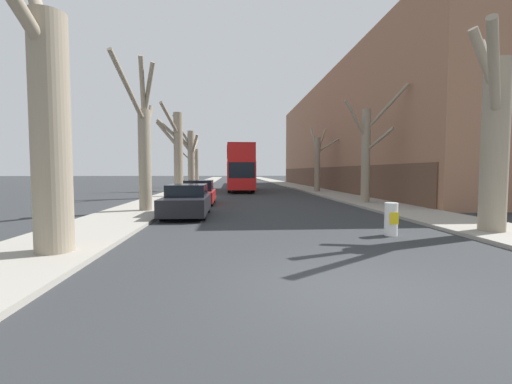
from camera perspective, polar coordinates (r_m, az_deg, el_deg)
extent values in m
plane|color=#2B2D30|center=(6.07, 15.38, -15.35)|extent=(300.00, 300.00, 0.00)
cube|color=gray|center=(55.62, -8.84, 1.45)|extent=(3.02, 120.00, 0.12)
cube|color=gray|center=(56.08, 4.42, 1.50)|extent=(3.02, 120.00, 0.12)
cube|color=#93664C|center=(41.25, 17.23, 8.89)|extent=(10.00, 46.01, 11.96)
cube|color=brown|center=(39.51, 10.31, 2.29)|extent=(0.12, 45.09, 2.39)
cylinder|color=gray|center=(9.00, -30.99, 7.80)|extent=(0.83, 0.83, 5.41)
cylinder|color=gray|center=(10.70, -31.33, 18.36)|extent=(1.56, 2.73, 2.86)
cylinder|color=gray|center=(16.92, -18.03, 4.83)|extent=(0.58, 0.58, 4.81)
cylinder|color=gray|center=(16.82, -17.52, 15.94)|extent=(0.91, 1.16, 2.28)
cylinder|color=gray|center=(17.54, -17.57, 10.74)|extent=(0.33, 1.20, 1.97)
cylinder|color=gray|center=(15.98, -20.48, 15.73)|extent=(0.76, 3.04, 2.50)
cylinder|color=gray|center=(16.64, -18.41, 16.21)|extent=(0.48, 1.60, 2.43)
cylinder|color=gray|center=(26.23, -12.81, 5.98)|extent=(0.67, 0.67, 6.30)
cylinder|color=gray|center=(26.20, -14.48, 10.08)|extent=(1.62, 0.89, 1.49)
cylinder|color=gray|center=(25.27, -14.15, 11.65)|extent=(0.99, 2.74, 2.06)
cylinder|color=gray|center=(26.19, -14.51, 9.23)|extent=(1.68, 0.83, 1.95)
cylinder|color=gray|center=(34.59, -10.76, 5.07)|extent=(0.66, 0.66, 5.94)
cylinder|color=gray|center=(34.60, -11.71, 7.83)|extent=(1.33, 0.55, 2.12)
cylinder|color=gray|center=(34.64, -12.19, 9.85)|extent=(1.86, 0.81, 3.24)
cylinder|color=gray|center=(34.20, -10.28, 7.65)|extent=(1.01, 1.17, 2.13)
cylinder|color=gray|center=(36.08, -10.24, 7.10)|extent=(0.60, 3.08, 2.16)
cylinder|color=gray|center=(34.97, -12.06, 8.53)|extent=(1.80, 0.58, 2.18)
cylinder|color=gray|center=(42.65, -9.85, 3.93)|extent=(0.44, 0.44, 4.71)
cylinder|color=gray|center=(42.62, -11.21, 5.54)|extent=(2.10, 0.51, 2.03)
cylinder|color=gray|center=(42.22, -10.42, 6.80)|extent=(0.87, 1.26, 1.42)
cylinder|color=gray|center=(42.72, -11.05, 6.64)|extent=(1.86, 0.33, 2.42)
cylinder|color=gray|center=(43.67, -10.33, 7.36)|extent=(1.03, 1.92, 1.59)
cylinder|color=gray|center=(12.75, 34.96, 6.01)|extent=(0.75, 0.75, 5.30)
cylinder|color=gray|center=(13.59, 34.24, 16.81)|extent=(0.49, 1.31, 2.06)
cylinder|color=gray|center=(12.57, 33.88, 17.42)|extent=(1.50, 0.81, 1.88)
cylinder|color=gray|center=(11.69, 34.90, 16.01)|extent=(2.12, 2.28, 2.21)
cylinder|color=gray|center=(21.46, 17.82, 5.58)|extent=(0.51, 0.51, 5.62)
cylinder|color=gray|center=(21.26, 16.31, 11.50)|extent=(1.58, 0.52, 2.30)
cylinder|color=gray|center=(21.44, 20.94, 13.02)|extent=(1.97, 1.66, 2.45)
cylinder|color=gray|center=(21.15, 19.85, 8.21)|extent=(1.26, 1.44, 1.34)
cylinder|color=gray|center=(32.39, 10.17, 4.45)|extent=(0.53, 0.53, 5.10)
cylinder|color=gray|center=(33.30, 10.85, 8.36)|extent=(1.34, 1.59, 2.49)
cylinder|color=gray|center=(32.64, 12.92, 8.18)|extent=(3.14, 0.76, 2.01)
cylinder|color=gray|center=(33.11, 9.84, 7.35)|extent=(0.28, 1.54, 2.52)
cylinder|color=gray|center=(33.58, 9.64, 8.34)|extent=(0.32, 2.39, 3.04)
cube|color=red|center=(34.48, -2.68, 2.84)|extent=(2.47, 10.93, 2.47)
cube|color=red|center=(34.52, -2.69, 6.13)|extent=(2.42, 10.72, 1.50)
cube|color=#B11515|center=(34.56, -2.69, 7.47)|extent=(2.42, 10.72, 0.12)
cube|color=black|center=(34.48, -2.68, 3.62)|extent=(2.50, 9.62, 1.29)
cube|color=black|center=(34.52, -2.69, 6.26)|extent=(2.50, 9.62, 1.14)
cube|color=black|center=(29.03, -2.39, 3.66)|extent=(2.23, 0.06, 1.35)
cylinder|color=black|center=(31.22, -4.47, 0.79)|extent=(0.30, 1.02, 1.02)
cylinder|color=black|center=(31.28, -0.56, 0.80)|extent=(0.30, 1.02, 1.02)
cylinder|color=black|center=(37.55, -4.43, 1.23)|extent=(0.30, 1.02, 1.02)
cylinder|color=black|center=(37.61, -1.17, 1.24)|extent=(0.30, 1.02, 1.02)
cube|color=black|center=(15.13, -11.47, -2.01)|extent=(1.84, 4.26, 0.69)
cube|color=black|center=(15.34, -11.38, 0.31)|extent=(1.61, 2.22, 0.51)
cylinder|color=black|center=(14.02, -15.40, -3.36)|extent=(0.20, 0.63, 0.63)
cylinder|color=black|center=(13.80, -8.80, -3.38)|extent=(0.20, 0.63, 0.63)
cylinder|color=black|center=(16.52, -13.68, -2.32)|extent=(0.20, 0.63, 0.63)
cylinder|color=black|center=(16.34, -8.08, -2.32)|extent=(0.20, 0.63, 0.63)
cube|color=maroon|center=(20.62, -9.53, -0.66)|extent=(1.83, 3.94, 0.62)
cube|color=black|center=(20.82, -9.48, 1.10)|extent=(1.61, 2.05, 0.63)
cylinder|color=black|center=(19.56, -12.20, -1.44)|extent=(0.20, 0.62, 0.62)
cylinder|color=black|center=(19.40, -7.47, -1.43)|extent=(0.20, 0.62, 0.62)
cylinder|color=black|center=(21.89, -11.34, -0.92)|extent=(0.20, 0.62, 0.62)
cylinder|color=black|center=(21.75, -7.12, -0.90)|extent=(0.20, 0.62, 0.62)
cylinder|color=white|center=(11.17, 21.59, -4.23)|extent=(0.39, 0.39, 1.00)
cube|color=yellow|center=(10.98, 22.05, -4.11)|extent=(0.27, 0.01, 0.36)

